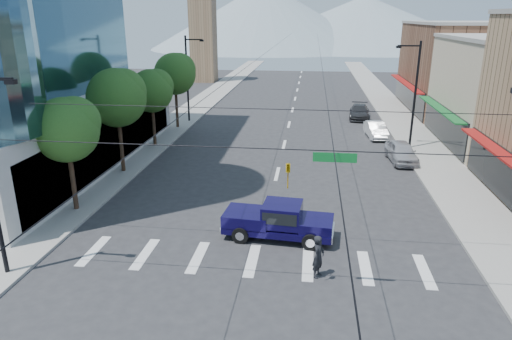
# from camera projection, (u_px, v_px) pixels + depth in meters

# --- Properties ---
(ground) EXTENTS (160.00, 160.00, 0.00)m
(ground) POSITION_uv_depth(u_px,v_px,m) (252.00, 278.00, 19.90)
(ground) COLOR #28282B
(ground) RESTS_ON ground
(sidewalk_left) EXTENTS (4.00, 120.00, 0.15)m
(sidewalk_left) POSITION_uv_depth(u_px,v_px,m) (200.00, 104.00, 58.87)
(sidewalk_left) COLOR gray
(sidewalk_left) RESTS_ON ground
(sidewalk_right) EXTENTS (4.00, 120.00, 0.15)m
(sidewalk_right) POSITION_uv_depth(u_px,v_px,m) (391.00, 108.00, 56.11)
(sidewalk_right) COLOR gray
(sidewalk_right) RESTS_ON ground
(shop_far) EXTENTS (12.00, 18.00, 10.00)m
(shop_far) POSITION_uv_depth(u_px,v_px,m) (464.00, 69.00, 53.61)
(shop_far) COLOR brown
(shop_far) RESTS_ON ground
(clock_tower) EXTENTS (4.80, 4.80, 20.40)m
(clock_tower) POSITION_uv_depth(u_px,v_px,m) (203.00, 18.00, 76.69)
(clock_tower) COLOR #8C6B4C
(clock_tower) RESTS_ON ground
(mountain_left) EXTENTS (80.00, 80.00, 22.00)m
(mountain_left) POSITION_uv_depth(u_px,v_px,m) (265.00, 16.00, 159.15)
(mountain_left) COLOR gray
(mountain_left) RESTS_ON ground
(mountain_right) EXTENTS (90.00, 90.00, 18.00)m
(mountain_right) POSITION_uv_depth(u_px,v_px,m) (364.00, 22.00, 165.16)
(mountain_right) COLOR gray
(mountain_right) RESTS_ON ground
(tree_near) EXTENTS (3.65, 3.64, 6.71)m
(tree_near) POSITION_uv_depth(u_px,v_px,m) (69.00, 128.00, 25.31)
(tree_near) COLOR black
(tree_near) RESTS_ON ground
(tree_midnear) EXTENTS (4.09, 4.09, 7.52)m
(tree_midnear) POSITION_uv_depth(u_px,v_px,m) (119.00, 96.00, 31.70)
(tree_midnear) COLOR black
(tree_midnear) RESTS_ON ground
(tree_midfar) EXTENTS (3.65, 3.64, 6.71)m
(tree_midfar) POSITION_uv_depth(u_px,v_px,m) (153.00, 89.00, 38.48)
(tree_midfar) COLOR black
(tree_midfar) RESTS_ON ground
(tree_far) EXTENTS (4.09, 4.09, 7.52)m
(tree_far) POSITION_uv_depth(u_px,v_px,m) (176.00, 73.00, 44.87)
(tree_far) COLOR black
(tree_far) RESTS_ON ground
(signal_rig) EXTENTS (21.80, 0.20, 9.00)m
(signal_rig) POSITION_uv_depth(u_px,v_px,m) (254.00, 187.00, 17.45)
(signal_rig) COLOR black
(signal_rig) RESTS_ON ground
(lamp_pole_nw) EXTENTS (2.00, 0.25, 9.00)m
(lamp_pole_nw) POSITION_uv_depth(u_px,v_px,m) (188.00, 76.00, 47.76)
(lamp_pole_nw) COLOR black
(lamp_pole_nw) RESTS_ON ground
(lamp_pole_ne) EXTENTS (2.00, 0.25, 9.00)m
(lamp_pole_ne) POSITION_uv_depth(u_px,v_px,m) (414.00, 91.00, 37.78)
(lamp_pole_ne) COLOR black
(lamp_pole_ne) RESTS_ON ground
(pickup_truck) EXTENTS (5.80, 2.59, 1.91)m
(pickup_truck) POSITION_uv_depth(u_px,v_px,m) (278.00, 220.00, 23.25)
(pickup_truck) COLOR #0C0736
(pickup_truck) RESTS_ON ground
(pedestrian) EXTENTS (0.71, 0.84, 1.95)m
(pedestrian) POSITION_uv_depth(u_px,v_px,m) (318.00, 256.00, 19.77)
(pedestrian) COLOR black
(pedestrian) RESTS_ON ground
(parked_car_near) EXTENTS (2.24, 4.83, 1.60)m
(parked_car_near) POSITION_uv_depth(u_px,v_px,m) (401.00, 152.00, 35.61)
(parked_car_near) COLOR #B4B3B9
(parked_car_near) RESTS_ON ground
(parked_car_mid) EXTENTS (1.96, 4.53, 1.45)m
(parked_car_mid) POSITION_uv_depth(u_px,v_px,m) (376.00, 130.00, 42.84)
(parked_car_mid) COLOR white
(parked_car_mid) RESTS_ON ground
(parked_car_far) EXTENTS (2.59, 5.38, 1.51)m
(parked_car_far) POSITION_uv_depth(u_px,v_px,m) (359.00, 112.00, 50.72)
(parked_car_far) COLOR #2E2E30
(parked_car_far) RESTS_ON ground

